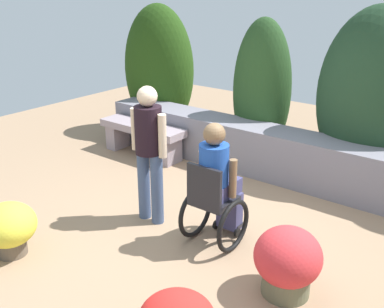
{
  "coord_description": "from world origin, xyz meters",
  "views": [
    {
      "loc": [
        2.58,
        -3.5,
        2.62
      ],
      "look_at": [
        -0.22,
        0.13,
        0.85
      ],
      "focal_mm": 42.57,
      "sensor_mm": 36.0,
      "label": 1
    }
  ],
  "objects_px": {
    "flower_pot_terracotta_by_wall": "(287,262)",
    "flower_pot_purple_near": "(9,227)",
    "stone_bench": "(142,135)",
    "person_in_wheelchair": "(216,188)",
    "person_standing_companion": "(149,146)"
  },
  "relations": [
    {
      "from": "flower_pot_terracotta_by_wall",
      "to": "flower_pot_purple_near",
      "type": "bearing_deg",
      "value": -155.36
    },
    {
      "from": "stone_bench",
      "to": "flower_pot_purple_near",
      "type": "relative_size",
      "value": 2.66
    },
    {
      "from": "stone_bench",
      "to": "flower_pot_purple_near",
      "type": "bearing_deg",
      "value": -68.64
    },
    {
      "from": "stone_bench",
      "to": "person_in_wheelchair",
      "type": "height_order",
      "value": "person_in_wheelchair"
    },
    {
      "from": "flower_pot_purple_near",
      "to": "flower_pot_terracotta_by_wall",
      "type": "bearing_deg",
      "value": 24.64
    },
    {
      "from": "person_standing_companion",
      "to": "flower_pot_purple_near",
      "type": "xyz_separation_m",
      "value": [
        -0.64,
        -1.39,
        -0.6
      ]
    },
    {
      "from": "stone_bench",
      "to": "flower_pot_purple_near",
      "type": "xyz_separation_m",
      "value": [
        0.88,
        -2.86,
        -0.03
      ]
    },
    {
      "from": "flower_pot_terracotta_by_wall",
      "to": "stone_bench",
      "type": "bearing_deg",
      "value": 152.9
    },
    {
      "from": "stone_bench",
      "to": "person_standing_companion",
      "type": "xyz_separation_m",
      "value": [
        1.51,
        -1.46,
        0.57
      ]
    },
    {
      "from": "person_in_wheelchair",
      "to": "flower_pot_terracotta_by_wall",
      "type": "relative_size",
      "value": 2.08
    },
    {
      "from": "flower_pot_purple_near",
      "to": "flower_pot_terracotta_by_wall",
      "type": "distance_m",
      "value": 2.73
    },
    {
      "from": "flower_pot_terracotta_by_wall",
      "to": "person_in_wheelchair",
      "type": "bearing_deg",
      "value": 161.76
    },
    {
      "from": "stone_bench",
      "to": "person_standing_companion",
      "type": "height_order",
      "value": "person_standing_companion"
    },
    {
      "from": "person_standing_companion",
      "to": "flower_pot_terracotta_by_wall",
      "type": "height_order",
      "value": "person_standing_companion"
    },
    {
      "from": "flower_pot_purple_near",
      "to": "flower_pot_terracotta_by_wall",
      "type": "height_order",
      "value": "flower_pot_terracotta_by_wall"
    }
  ]
}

